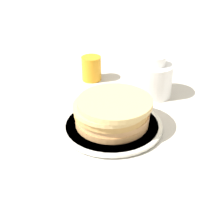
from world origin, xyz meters
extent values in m
plane|color=#BCB7AD|center=(0.00, 0.00, 0.00)|extent=(4.00, 4.00, 0.00)
cylinder|color=silver|center=(-0.03, -0.02, 0.01)|extent=(0.24, 0.24, 0.01)
cylinder|color=silver|center=(-0.03, -0.02, 0.01)|extent=(0.26, 0.26, 0.01)
cylinder|color=tan|center=(-0.02, -0.02, 0.02)|extent=(0.19, 0.19, 0.02)
cylinder|color=tan|center=(-0.02, -0.03, 0.03)|extent=(0.19, 0.19, 0.01)
cylinder|color=tan|center=(-0.02, -0.02, 0.05)|extent=(0.19, 0.19, 0.02)
cylinder|color=tan|center=(-0.02, -0.02, 0.06)|extent=(0.19, 0.19, 0.01)
cylinder|color=tan|center=(-0.03, -0.02, 0.08)|extent=(0.19, 0.19, 0.01)
cylinder|color=orange|center=(0.22, -0.19, 0.04)|extent=(0.06, 0.06, 0.08)
cylinder|color=white|center=(0.00, -0.24, 0.05)|extent=(0.11, 0.11, 0.10)
cylinder|color=white|center=(0.00, -0.24, 0.11)|extent=(0.06, 0.06, 0.03)
camera|label=1|loc=(-0.47, 0.48, 0.45)|focal=50.00mm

